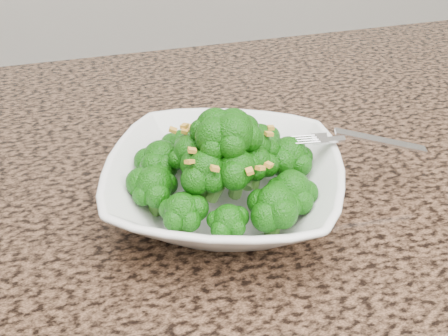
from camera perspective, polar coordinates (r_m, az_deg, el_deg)
name	(u,v)px	position (r m, az deg, el deg)	size (l,w,h in m)	color
granite_counter	(305,248)	(0.56, 8.26, -8.07)	(1.64, 1.04, 0.03)	brown
bowl	(224,186)	(0.56, 0.00, -1.80)	(0.23, 0.23, 0.06)	white
broccoli_pile	(224,130)	(0.53, 0.00, 3.92)	(0.21, 0.21, 0.07)	#14600A
garlic_topping	(224,92)	(0.51, 0.00, 7.70)	(0.12, 0.12, 0.01)	gold
fork	(338,139)	(0.59, 11.55, 2.88)	(0.16, 0.03, 0.01)	silver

